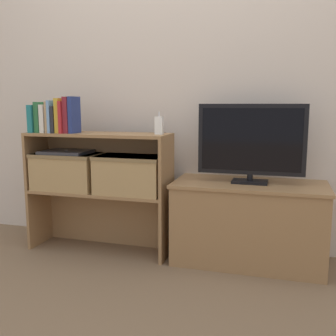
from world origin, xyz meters
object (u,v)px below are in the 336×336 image
Objects in this scene: book_ivory at (46,119)px; book_charcoal at (57,119)px; book_tan at (51,117)px; book_navy at (74,115)px; storage_basket_left at (67,170)px; book_crimson at (66,117)px; book_maroon at (70,115)px; baby_monitor at (159,125)px; laptop at (66,152)px; storage_basket_right at (130,173)px; tv_stand at (248,223)px; book_skyblue at (54,117)px; book_mustard at (61,116)px; tv at (251,141)px; book_forest at (41,117)px; book_teal at (36,119)px.

book_ivory is 1.06× the size of book_charcoal.
book_tan is 1.17× the size of book_charcoal.
book_navy reaches higher than storage_basket_left.
book_ivory reaches higher than storage_basket_left.
book_crimson is (0.11, -0.00, 0.00)m from book_tan.
book_ivory is at bearing 180.00° from book_crimson.
baby_monitor is at bearing 4.29° from book_maroon.
book_navy reaches higher than laptop.
storage_basket_right is at bearing 3.15° from book_tan.
book_tan reaches higher than tv_stand.
laptop is at bearing 160.91° from book_navy.
book_maroon reaches higher than storage_basket_right.
book_skyblue is 0.09m from book_crimson.
book_tan is at bearing -161.18° from laptop.
baby_monitor is 0.32× the size of storage_basket_left.
book_mustard is at bearing -108.13° from storage_basket_left.
book_skyblue reaches higher than book_charcoal.
book_skyblue is at bearing 180.00° from book_maroon.
storage_basket_left is (0.09, 0.03, -0.36)m from book_tan.
book_tan is (-1.33, -0.11, 0.14)m from tv.
tv is 1.25m from laptop.
tv_stand is 3.98× the size of book_maroon.
laptop reaches higher than storage_basket_left.
book_forest is 0.85× the size of book_navy.
tv is 3.54× the size of book_teal.
book_teal reaches higher than baby_monitor.
book_maroon reaches higher than book_mustard.
book_teal reaches higher than laptop.
storage_basket_left is (-0.67, -0.02, -0.32)m from baby_monitor.
book_mustard reaches higher than storage_basket_right.
book_teal reaches higher than tv_stand.
baby_monitor is at bearing 3.32° from book_ivory.
book_forest reaches higher than book_charcoal.
book_charcoal is (0.17, 0.00, -0.00)m from book_teal.
book_charcoal is at bearing -176.55° from storage_basket_right.
book_ivory is 0.18m from book_maroon.
storage_basket_left is at bearing 37.22° from book_charcoal.
book_mustard is at bearing -174.79° from tv.
book_mustard is 0.37m from storage_basket_left.
book_ivory is 0.26m from laptop.
book_maroon is (0.22, 0.00, 0.02)m from book_forest.
book_tan is 0.65× the size of laptop.
book_navy is (-1.15, -0.12, 0.68)m from tv_stand.
book_forest is 0.97× the size of book_crimson.
baby_monitor is (0.83, 0.05, -0.05)m from book_forest.
book_ivory is at bearing 0.00° from book_forest.
laptop is (0.07, 0.03, -0.24)m from book_skyblue.
book_ivory is at bearing 180.00° from book_charcoal.
book_ivory reaches higher than book_charcoal.
storage_basket_right is (0.47, 0.00, 0.00)m from storage_basket_left.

